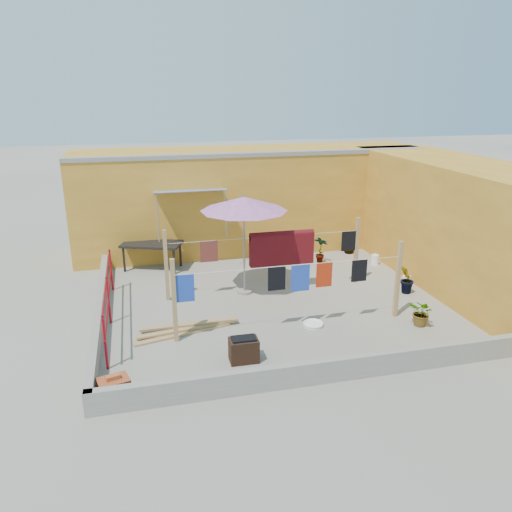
# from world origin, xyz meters

# --- Properties ---
(ground) EXTENTS (80.00, 80.00, 0.00)m
(ground) POSITION_xyz_m (0.00, 0.00, 0.00)
(ground) COLOR #9E998E
(ground) RESTS_ON ground
(wall_back) EXTENTS (11.00, 3.27, 3.21)m
(wall_back) POSITION_xyz_m (0.50, 4.69, 1.61)
(wall_back) COLOR gold
(wall_back) RESTS_ON ground
(wall_right) EXTENTS (2.40, 9.00, 3.20)m
(wall_right) POSITION_xyz_m (5.20, 0.00, 1.60)
(wall_right) COLOR gold
(wall_right) RESTS_ON ground
(parapet_front) EXTENTS (8.30, 0.16, 0.44)m
(parapet_front) POSITION_xyz_m (0.00, -3.58, 0.22)
(parapet_front) COLOR gray
(parapet_front) RESTS_ON ground
(parapet_left) EXTENTS (0.16, 7.30, 0.44)m
(parapet_left) POSITION_xyz_m (-4.08, 0.00, 0.22)
(parapet_left) COLOR gray
(parapet_left) RESTS_ON ground
(red_railing) EXTENTS (0.05, 4.20, 1.10)m
(red_railing) POSITION_xyz_m (-3.85, -0.20, 0.72)
(red_railing) COLOR maroon
(red_railing) RESTS_ON ground
(clothesline_rig) EXTENTS (5.09, 2.35, 1.80)m
(clothesline_rig) POSITION_xyz_m (0.32, 0.51, 1.07)
(clothesline_rig) COLOR tan
(clothesline_rig) RESTS_ON ground
(patio_umbrella) EXTENTS (2.34, 2.34, 2.58)m
(patio_umbrella) POSITION_xyz_m (-0.56, 0.79, 2.32)
(patio_umbrella) COLOR gray
(patio_umbrella) RESTS_ON ground
(outdoor_table) EXTENTS (1.86, 1.38, 0.79)m
(outdoor_table) POSITION_xyz_m (-2.74, 3.20, 0.71)
(outdoor_table) COLOR black
(outdoor_table) RESTS_ON ground
(brick_stack) EXTENTS (0.59, 0.49, 0.44)m
(brick_stack) POSITION_xyz_m (-3.70, -3.20, 0.19)
(brick_stack) COLOR #AF5528
(brick_stack) RESTS_ON ground
(lumber_pile) EXTENTS (2.28, 0.68, 0.14)m
(lumber_pile) POSITION_xyz_m (-2.25, -1.05, 0.07)
(lumber_pile) COLOR tan
(lumber_pile) RESTS_ON ground
(brazier) EXTENTS (0.56, 0.38, 0.50)m
(brazier) POSITION_xyz_m (-1.31, -2.52, 0.24)
(brazier) COLOR #321E13
(brazier) RESTS_ON ground
(white_basin) EXTENTS (0.45, 0.45, 0.08)m
(white_basin) POSITION_xyz_m (0.51, -1.42, 0.04)
(white_basin) COLOR white
(white_basin) RESTS_ON ground
(water_jug_a) EXTENTS (0.22, 0.22, 0.34)m
(water_jug_a) POSITION_xyz_m (3.70, 1.99, 0.15)
(water_jug_a) COLOR white
(water_jug_a) RESTS_ON ground
(water_jug_b) EXTENTS (0.21, 0.21, 0.33)m
(water_jug_b) POSITION_xyz_m (3.70, 0.18, 0.15)
(water_jug_b) COLOR white
(water_jug_b) RESTS_ON ground
(green_hose) EXTENTS (0.49, 0.49, 0.07)m
(green_hose) POSITION_xyz_m (1.95, 3.20, 0.03)
(green_hose) COLOR #186E24
(green_hose) RESTS_ON ground
(plant_back_a) EXTENTS (0.77, 0.72, 0.70)m
(plant_back_a) POSITION_xyz_m (0.70, 2.73, 0.35)
(plant_back_a) COLOR #1D5117
(plant_back_a) RESTS_ON ground
(plant_back_b) EXTENTS (0.48, 0.48, 0.68)m
(plant_back_b) POSITION_xyz_m (3.40, 3.20, 0.34)
(plant_back_b) COLOR #1D5117
(plant_back_b) RESTS_ON ground
(plant_right_a) EXTENTS (0.51, 0.52, 0.82)m
(plant_right_a) POSITION_xyz_m (2.19, 2.57, 0.41)
(plant_right_a) COLOR #1D5117
(plant_right_a) RESTS_ON ground
(plant_right_b) EXTENTS (0.51, 0.53, 0.75)m
(plant_right_b) POSITION_xyz_m (3.45, -0.25, 0.38)
(plant_right_b) COLOR #1D5117
(plant_right_b) RESTS_ON ground
(plant_right_c) EXTENTS (0.67, 0.70, 0.60)m
(plant_right_c) POSITION_xyz_m (2.83, -1.99, 0.30)
(plant_right_c) COLOR #1D5117
(plant_right_c) RESTS_ON ground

